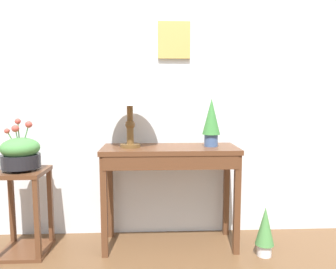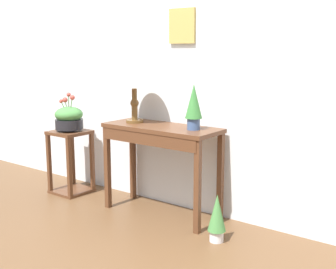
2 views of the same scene
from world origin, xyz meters
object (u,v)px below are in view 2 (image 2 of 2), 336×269
console_table (160,141)px  potted_plant_on_console (194,105)px  table_lamp (134,73)px  planter_bowl_wide (69,118)px  pedestal_stand_left (71,162)px  potted_plant_floor (217,216)px

console_table → potted_plant_on_console: 0.46m
table_lamp → potted_plant_on_console: bearing=1.0°
planter_bowl_wide → console_table: bearing=2.9°
pedestal_stand_left → planter_bowl_wide: (0.00, -0.00, 0.44)m
table_lamp → planter_bowl_wide: 0.91m
console_table → pedestal_stand_left: console_table is taller
table_lamp → potted_plant_floor: table_lamp is taller
planter_bowl_wide → potted_plant_floor: (1.77, -0.13, -0.56)m
pedestal_stand_left → planter_bowl_wide: planter_bowl_wide is taller
console_table → planter_bowl_wide: (-1.09, -0.05, 0.10)m
console_table → planter_bowl_wide: 1.10m
console_table → potted_plant_floor: size_ratio=2.77×
table_lamp → potted_plant_floor: (0.98, -0.21, -1.02)m
potted_plant_on_console → planter_bowl_wide: (-1.41, -0.09, -0.22)m
potted_plant_on_console → potted_plant_floor: size_ratio=0.99×
planter_bowl_wide → potted_plant_floor: size_ratio=1.01×
console_table → table_lamp: bearing=175.7°
console_table → planter_bowl_wide: size_ratio=2.73×
planter_bowl_wide → potted_plant_floor: planter_bowl_wide is taller
potted_plant_on_console → table_lamp: bearing=-179.0°
table_lamp → pedestal_stand_left: size_ratio=0.91×
potted_plant_floor → table_lamp: bearing=167.8°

